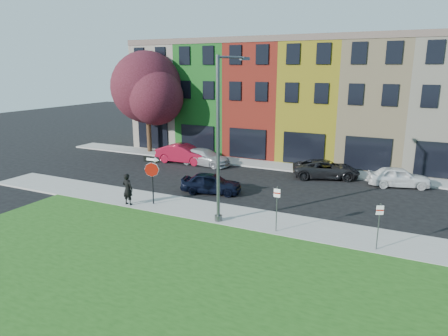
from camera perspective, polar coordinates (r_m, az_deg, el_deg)
The scene contains 15 objects.
ground at distance 19.38m, azimuth -1.45°, elevation -10.05°, with size 120.00×120.00×0.00m, color black.
sidewalk_near at distance 21.20m, azimuth 7.18°, elevation -7.80°, with size 40.00×3.00×0.12m, color gray.
sidewalk_far at distance 33.60m, azimuth 5.72°, elevation 0.49°, with size 40.00×2.40×0.12m, color gray.
rowhouse_block at distance 38.50m, azimuth 9.84°, elevation 9.53°, with size 30.00×10.12×10.00m.
stop_sign at distance 23.48m, azimuth -10.27°, elevation -0.32°, with size 1.05×0.11×2.87m.
man at distance 23.99m, azimuth -13.60°, elevation -2.95°, with size 0.70×0.48×1.88m, color black.
sedan_near at distance 25.94m, azimuth -1.83°, elevation -2.16°, with size 4.16×2.39×1.33m, color black.
parked_car_red at distance 34.35m, azimuth -5.74°, elevation 2.06°, with size 4.90×1.87×1.59m, color maroon.
parked_car_silver at distance 33.46m, azimuth -2.78°, elevation 1.56°, with size 4.78×2.36×1.33m, color #A7A8AC.
parked_car_dark at distance 30.41m, azimuth 14.35°, elevation -0.15°, with size 5.30×3.76×1.34m, color black.
parked_car_white at distance 29.80m, azimuth 23.68°, elevation -1.17°, with size 4.34×2.69×1.38m, color white.
street_lamp at distance 20.17m, azimuth -0.47°, elevation 3.93°, with size 0.93×2.53×8.42m.
parking_sign_a at distance 19.56m, azimuth 7.54°, elevation -5.09°, with size 0.32×0.09×2.29m.
parking_sign_b at distance 18.77m, azimuth 21.26°, elevation -7.06°, with size 0.30×0.17×2.14m.
tree_purple at distance 38.44m, azimuth -10.73°, elevation 11.02°, with size 7.94×6.95×9.37m.
Camera 1 is at (8.13, -15.70, 7.94)m, focal length 32.00 mm.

